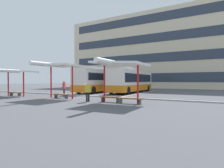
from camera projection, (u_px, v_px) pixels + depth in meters
ground_plane at (70, 98)px, 18.43m from camera, size 160.00×160.00×0.00m
terminal_building at (156, 53)px, 46.07m from camera, size 42.78×13.24×20.33m
coach_bus_0 at (100, 81)px, 26.73m from camera, size 2.90×10.53×3.66m
coach_bus_1 at (132, 81)px, 26.70m from camera, size 2.83×11.64×3.59m
lane_stripe_0 at (90, 91)px, 28.69m from camera, size 0.16×14.00×0.01m
lane_stripe_1 at (114, 92)px, 26.59m from camera, size 0.16×14.00×0.01m
lane_stripe_2 at (141, 93)px, 24.49m from camera, size 0.16×14.00×0.01m
waiting_shelter_0 at (13, 71)px, 19.88m from camera, size 3.82×4.96×3.01m
bench_0 at (15, 93)px, 20.12m from camera, size 1.66×0.53×0.45m
waiting_shelter_1 at (59, 66)px, 17.30m from camera, size 3.83×5.11×3.36m
bench_1 at (61, 95)px, 17.55m from camera, size 1.80×0.52×0.45m
waiting_shelter_2 at (119, 64)px, 13.77m from camera, size 3.92×4.91×3.25m
bench_2 at (110, 98)px, 14.47m from camera, size 1.72×0.46×0.45m
bench_3 at (130, 99)px, 13.51m from camera, size 1.83×0.56×0.45m
platform_kerb at (82, 96)px, 20.17m from camera, size 44.00×0.24×0.12m
waiting_passenger_0 at (88, 91)px, 14.74m from camera, size 0.48×0.47×1.56m
waiting_passenger_1 at (64, 88)px, 18.88m from camera, size 0.42×0.54×1.73m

